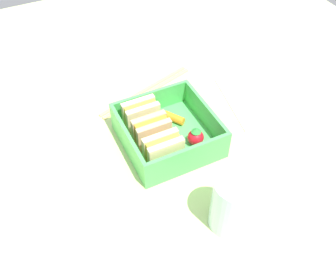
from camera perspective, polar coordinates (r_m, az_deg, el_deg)
ground_plane at (r=65.25cm, az=-0.00°, el=-2.25°), size 120.00×120.00×2.00cm
bento_tray at (r=64.06cm, az=-0.00°, el=-1.30°), size 15.00×14.93×1.20cm
bento_rim at (r=62.02cm, az=-0.00°, el=0.45°), size 15.00×14.93×4.39cm
sandwich_left at (r=58.24cm, az=-0.72°, el=-3.03°), size 3.12×5.91×5.06cm
sandwich_center_left at (r=60.95cm, az=-2.50°, el=-0.21°), size 3.12×5.91×5.06cm
sandwich_center at (r=63.84cm, az=-4.12°, el=2.37°), size 3.12×5.91×5.06cm
strawberry_far_left at (r=61.70cm, az=4.24°, el=-0.98°), size 2.74×2.74×3.34cm
carrot_stick_far_left at (r=65.77cm, az=0.93°, el=1.91°), size 3.89×3.24×1.41cm
chopstick_pair at (r=73.80cm, az=-3.36°, el=6.08°), size 7.85×21.12×0.70cm
drinking_glass at (r=52.07cm, az=9.80°, el=-10.93°), size 5.91×5.91×9.32cm
folded_napkin at (r=73.47cm, az=12.20°, el=4.57°), size 16.52×10.62×0.40cm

